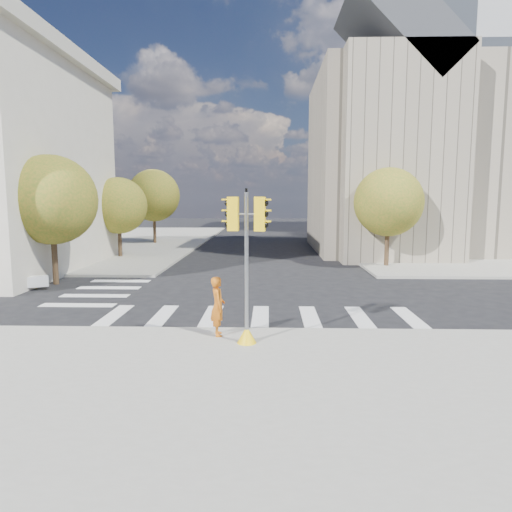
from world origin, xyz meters
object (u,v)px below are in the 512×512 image
(lamp_far, at_px, (347,195))
(photographer, at_px, (218,306))
(lamp_near, at_px, (381,194))
(traffic_signal, at_px, (247,279))

(lamp_far, bearing_deg, photographer, -105.88)
(lamp_near, height_order, traffic_signal, lamp_near)
(lamp_near, distance_m, lamp_far, 14.00)
(lamp_near, bearing_deg, traffic_signal, -113.32)
(traffic_signal, xyz_separation_m, photographer, (-0.91, 0.73, -0.96))
(lamp_near, xyz_separation_m, traffic_signal, (-8.43, -19.56, -2.56))
(lamp_near, relative_size, traffic_signal, 1.84)
(lamp_near, distance_m, traffic_signal, 21.46)
(lamp_near, height_order, lamp_far, same)
(lamp_far, xyz_separation_m, traffic_signal, (-8.43, -33.56, -2.56))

